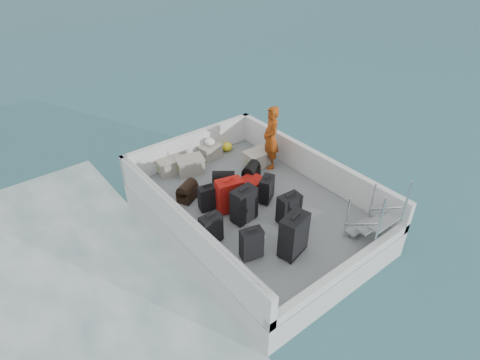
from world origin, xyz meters
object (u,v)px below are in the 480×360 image
at_px(suitcase_0, 251,244).
at_px(suitcase_2, 208,198).
at_px(suitcase_6, 289,209).
at_px(suitcase_3, 294,235).
at_px(suitcase_8, 249,186).
at_px(crate_1, 190,166).
at_px(suitcase_7, 267,189).
at_px(passenger, 271,138).
at_px(suitcase_1, 211,229).
at_px(suitcase_4, 244,205).
at_px(crate_0, 170,166).
at_px(crate_2, 210,152).
at_px(suitcase_5, 229,196).
at_px(crate_3, 258,159).

bearing_deg(suitcase_0, suitcase_2, 98.60).
bearing_deg(suitcase_6, suitcase_3, -124.93).
bearing_deg(suitcase_8, crate_1, 14.39).
bearing_deg(suitcase_6, suitcase_7, 85.49).
height_order(suitcase_8, crate_1, crate_1).
relative_size(suitcase_0, suitcase_6, 0.98).
distance_m(suitcase_7, passenger, 1.48).
xyz_separation_m(suitcase_1, suitcase_3, (0.98, -1.15, 0.11)).
relative_size(suitcase_4, suitcase_7, 1.31).
height_order(crate_0, passenger, passenger).
height_order(suitcase_6, passenger, passenger).
bearing_deg(suitcase_6, crate_2, 90.15).
height_order(suitcase_2, suitcase_8, suitcase_2).
xyz_separation_m(suitcase_0, suitcase_3, (0.65, -0.38, 0.11)).
height_order(suitcase_0, suitcase_8, suitcase_0).
bearing_deg(suitcase_6, crate_1, 105.80).
xyz_separation_m(crate_0, crate_1, (0.37, -0.29, 0.01)).
height_order(suitcase_5, suitcase_6, suitcase_5).
bearing_deg(crate_0, suitcase_3, -84.23).
bearing_deg(suitcase_2, suitcase_4, -50.41).
height_order(suitcase_3, suitcase_5, suitcase_3).
xyz_separation_m(suitcase_7, crate_0, (-1.05, 2.23, -0.11)).
height_order(suitcase_1, crate_3, suitcase_1).
height_order(suitcase_5, crate_3, suitcase_5).
bearing_deg(suitcase_4, crate_3, 36.41).
xyz_separation_m(crate_1, passenger, (1.66, -0.95, 0.59)).
height_order(suitcase_1, suitcase_8, suitcase_1).
bearing_deg(suitcase_3, crate_1, 76.36).
bearing_deg(suitcase_1, suitcase_0, -66.94).
distance_m(suitcase_1, crate_1, 2.47).
xyz_separation_m(suitcase_6, crate_2, (0.22, 3.03, -0.16)).
height_order(crate_1, passenger, passenger).
height_order(suitcase_2, crate_2, suitcase_2).
bearing_deg(suitcase_2, suitcase_6, -38.75).
bearing_deg(crate_0, crate_1, -38.00).
relative_size(suitcase_5, passenger, 0.47).
distance_m(crate_3, passenger, 0.65).
xyz_separation_m(suitcase_6, passenger, (1.10, 1.79, 0.46)).
bearing_deg(suitcase_6, suitcase_2, 131.98).
height_order(suitcase_5, crate_1, suitcase_5).
distance_m(suitcase_3, suitcase_6, 0.89).
relative_size(crate_0, passenger, 0.37).
xyz_separation_m(suitcase_0, suitcase_4, (0.54, 0.89, 0.06)).
bearing_deg(suitcase_4, suitcase_1, -177.78).
bearing_deg(suitcase_7, suitcase_3, -145.37).
distance_m(suitcase_2, suitcase_7, 1.26).
distance_m(crate_1, crate_2, 0.83).
height_order(suitcase_6, crate_1, suitcase_6).
height_order(suitcase_3, crate_0, suitcase_3).
relative_size(crate_0, crate_1, 0.94).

